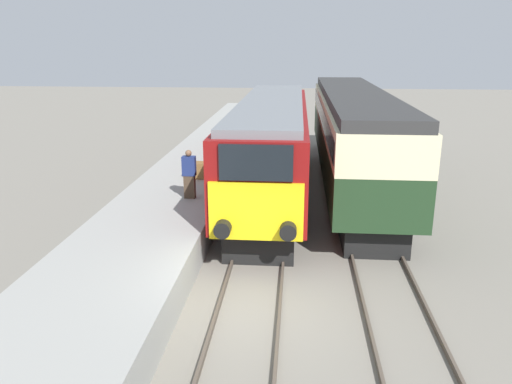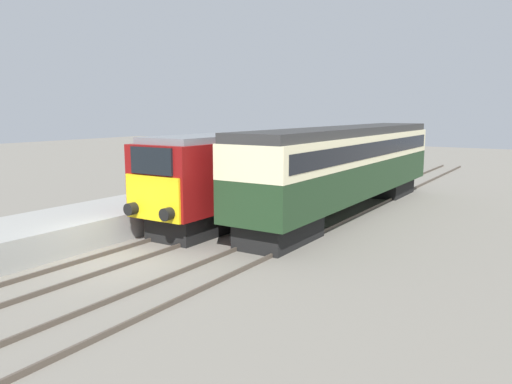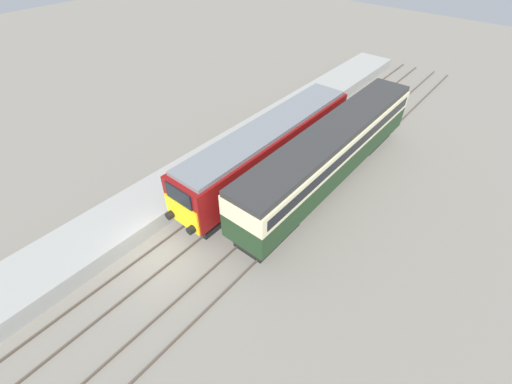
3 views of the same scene
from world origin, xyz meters
name	(u,v)px [view 3 (image 3 of 3)]	position (x,y,z in m)	size (l,w,h in m)	color
ground_plane	(160,258)	(0.00, 0.00, 0.00)	(120.00, 120.00, 0.00)	slate
platform_left	(220,159)	(-3.30, 8.00, 0.50)	(3.50, 50.00, 1.00)	gray
rails_near_track	(225,207)	(0.00, 5.00, 0.07)	(1.51, 60.00, 0.14)	#4C4238
rails_far_track	(269,233)	(3.40, 5.00, 0.07)	(1.50, 60.00, 0.14)	#4C4238
locomotive	(269,148)	(0.00, 9.27, 2.17)	(2.70, 15.23, 3.85)	black
passenger_carriage	(331,150)	(3.40, 11.24, 2.45)	(2.75, 17.11, 4.07)	black
person_on_platform	(199,165)	(-2.52, 5.42, 1.81)	(0.44, 0.26, 1.64)	#473828
luggage_crate	(225,152)	(-2.81, 8.01, 1.30)	(0.70, 0.56, 0.60)	brown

